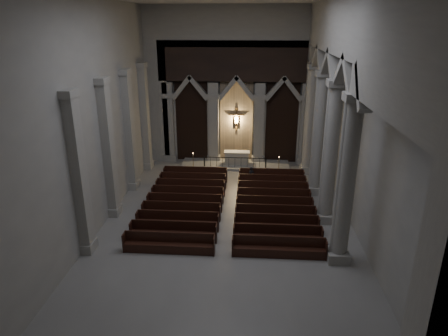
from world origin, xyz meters
name	(u,v)px	position (x,y,z in m)	size (l,w,h in m)	color
room	(227,92)	(0.00, 0.00, 7.60)	(24.00, 24.10, 12.00)	gray
sanctuary_wall	(237,80)	(0.00, 11.54, 6.62)	(14.00, 0.77, 12.00)	#A6A39B
right_arcade	(337,84)	(5.50, 1.33, 7.83)	(1.00, 24.00, 12.00)	#A6A39B
left_pilasters	(120,142)	(-6.75, 3.50, 3.91)	(0.60, 13.00, 8.03)	#A6A39B
sanctuary_step	(235,164)	(0.00, 10.60, 0.07)	(8.50, 2.60, 0.15)	#A6A39B
altar	(237,158)	(0.12, 10.58, 0.66)	(2.01, 0.80, 1.02)	#BAB4A3
altar_rail	(235,161)	(0.00, 9.82, 0.63)	(4.86, 0.09, 0.95)	black
candle_stand_left	(193,166)	(-3.15, 9.10, 0.40)	(0.25, 0.25, 1.46)	olive
candle_stand_right	(279,169)	(3.32, 8.89, 0.38)	(0.23, 0.23, 1.38)	olive
pews	(229,206)	(0.00, 2.37, 0.33)	(9.96, 9.97, 1.02)	black
worshipper	(251,175)	(1.29, 6.99, 0.58)	(0.43, 0.28, 1.17)	black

